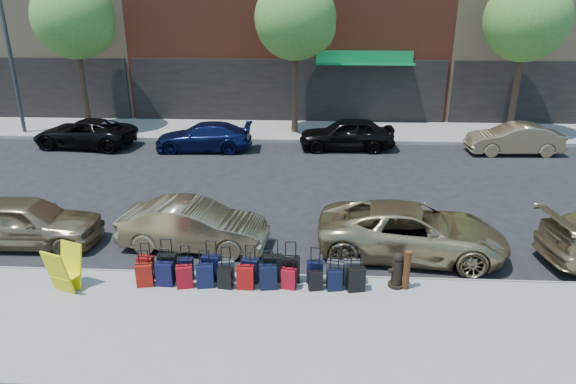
# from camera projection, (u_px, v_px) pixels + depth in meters

# --- Properties ---
(ground) EXTENTS (120.00, 120.00, 0.00)m
(ground) POSITION_uv_depth(u_px,v_px,m) (268.00, 208.00, 16.88)
(ground) COLOR black
(ground) RESTS_ON ground
(sidewalk_near) EXTENTS (60.00, 4.00, 0.15)m
(sidewalk_near) POSITION_uv_depth(u_px,v_px,m) (240.00, 326.00, 10.80)
(sidewalk_near) COLOR gray
(sidewalk_near) RESTS_ON ground
(sidewalk_far) EXTENTS (60.00, 4.00, 0.15)m
(sidewalk_far) POSITION_uv_depth(u_px,v_px,m) (285.00, 131.00, 26.16)
(sidewalk_far) COLOR gray
(sidewalk_far) RESTS_ON ground
(curb_near) EXTENTS (60.00, 0.08, 0.15)m
(curb_near) POSITION_uv_depth(u_px,v_px,m) (252.00, 276.00, 12.68)
(curb_near) COLOR gray
(curb_near) RESTS_ON ground
(curb_far) EXTENTS (60.00, 0.08, 0.15)m
(curb_far) POSITION_uv_depth(u_px,v_px,m) (283.00, 141.00, 24.28)
(curb_far) COLOR gray
(curb_far) RESTS_ON ground
(tree_left) EXTENTS (3.80, 3.80, 7.27)m
(tree_left) POSITION_uv_depth(u_px,v_px,m) (77.00, 20.00, 24.25)
(tree_left) COLOR black
(tree_left) RESTS_ON sidewalk_far
(tree_center) EXTENTS (3.80, 3.80, 7.27)m
(tree_center) POSITION_uv_depth(u_px,v_px,m) (298.00, 21.00, 23.73)
(tree_center) COLOR black
(tree_center) RESTS_ON sidewalk_far
(tree_right) EXTENTS (3.80, 3.80, 7.27)m
(tree_right) POSITION_uv_depth(u_px,v_px,m) (530.00, 22.00, 23.22)
(tree_right) COLOR black
(tree_right) RESTS_ON sidewalk_far
(streetlight) EXTENTS (2.59, 0.18, 8.00)m
(streetlight) POSITION_uv_depth(u_px,v_px,m) (11.00, 38.00, 24.01)
(streetlight) COLOR #333338
(streetlight) RESTS_ON sidewalk_far
(suitcase_front_0) EXTENTS (0.40, 0.24, 0.93)m
(suitcase_front_0) POSITION_uv_depth(u_px,v_px,m) (146.00, 267.00, 12.37)
(suitcase_front_0) COLOR maroon
(suitcase_front_0) RESTS_ON sidewalk_near
(suitcase_front_1) EXTENTS (0.45, 0.28, 1.04)m
(suitcase_front_1) POSITION_uv_depth(u_px,v_px,m) (167.00, 267.00, 12.33)
(suitcase_front_1) COLOR black
(suitcase_front_1) RESTS_ON sidewalk_near
(suitcase_front_2) EXTENTS (0.37, 0.21, 0.88)m
(suitcase_front_2) POSITION_uv_depth(u_px,v_px,m) (186.00, 268.00, 12.35)
(suitcase_front_2) COLOR black
(suitcase_front_2) RESTS_ON sidewalk_near
(suitcase_front_3) EXTENTS (0.45, 0.27, 1.03)m
(suitcase_front_3) POSITION_uv_depth(u_px,v_px,m) (211.00, 268.00, 12.29)
(suitcase_front_3) COLOR black
(suitcase_front_3) RESTS_ON sidewalk_near
(suitcase_front_4) EXTENTS (0.40, 0.27, 0.90)m
(suitcase_front_4) POSITION_uv_depth(u_px,v_px,m) (227.00, 271.00, 12.24)
(suitcase_front_4) COLOR #3F3F44
(suitcase_front_4) RESTS_ON sidewalk_near
(suitcase_front_5) EXTENTS (0.42, 0.27, 0.95)m
(suitcase_front_5) POSITION_uv_depth(u_px,v_px,m) (250.00, 270.00, 12.22)
(suitcase_front_5) COLOR black
(suitcase_front_5) RESTS_ON sidewalk_near
(suitcase_front_6) EXTENTS (0.46, 0.27, 1.07)m
(suitcase_front_6) POSITION_uv_depth(u_px,v_px,m) (273.00, 268.00, 12.24)
(suitcase_front_6) COLOR black
(suitcase_front_6) RESTS_ON sidewalk_near
(suitcase_front_7) EXTENTS (0.43, 0.24, 1.03)m
(suitcase_front_7) POSITION_uv_depth(u_px,v_px,m) (291.00, 269.00, 12.21)
(suitcase_front_7) COLOR black
(suitcase_front_7) RESTS_ON sidewalk_near
(suitcase_front_8) EXTENTS (0.39, 0.24, 0.91)m
(suitcase_front_8) POSITION_uv_depth(u_px,v_px,m) (315.00, 272.00, 12.18)
(suitcase_front_8) COLOR black
(suitcase_front_8) RESTS_ON sidewalk_near
(suitcase_front_9) EXTENTS (0.43, 0.29, 0.96)m
(suitcase_front_9) POSITION_uv_depth(u_px,v_px,m) (335.00, 272.00, 12.13)
(suitcase_front_9) COLOR #343539
(suitcase_front_9) RESTS_ON sidewalk_near
(suitcase_front_10) EXTENTS (0.41, 0.24, 0.98)m
(suitcase_front_10) POSITION_uv_depth(u_px,v_px,m) (352.00, 272.00, 12.13)
(suitcase_front_10) COLOR #323236
(suitcase_front_10) RESTS_ON sidewalk_near
(suitcase_back_0) EXTENTS (0.42, 0.28, 0.91)m
(suitcase_back_0) POSITION_uv_depth(u_px,v_px,m) (145.00, 275.00, 12.05)
(suitcase_back_0) COLOR maroon
(suitcase_back_0) RESTS_ON sidewalk_near
(suitcase_back_1) EXTENTS (0.40, 0.25, 0.94)m
(suitcase_back_1) POSITION_uv_depth(u_px,v_px,m) (165.00, 274.00, 12.07)
(suitcase_back_1) COLOR black
(suitcase_back_1) RESTS_ON sidewalk_near
(suitcase_back_2) EXTENTS (0.41, 0.29, 0.89)m
(suitcase_back_2) POSITION_uv_depth(u_px,v_px,m) (184.00, 277.00, 11.99)
(suitcase_back_2) COLOR maroon
(suitcase_back_2) RESTS_ON sidewalk_near
(suitcase_back_3) EXTENTS (0.42, 0.28, 0.93)m
(suitcase_back_3) POSITION_uv_depth(u_px,v_px,m) (205.00, 276.00, 12.00)
(suitcase_back_3) COLOR black
(suitcase_back_3) RESTS_ON sidewalk_near
(suitcase_back_4) EXTENTS (0.36, 0.25, 0.81)m
(suitcase_back_4) POSITION_uv_depth(u_px,v_px,m) (225.00, 278.00, 11.97)
(suitcase_back_4) COLOR black
(suitcase_back_4) RESTS_ON sidewalk_near
(suitcase_back_5) EXTENTS (0.39, 0.23, 0.93)m
(suitcase_back_5) POSITION_uv_depth(u_px,v_px,m) (246.00, 277.00, 11.94)
(suitcase_back_5) COLOR #9D0A0B
(suitcase_back_5) RESTS_ON sidewalk_near
(suitcase_back_6) EXTENTS (0.43, 0.28, 0.95)m
(suitcase_back_6) POSITION_uv_depth(u_px,v_px,m) (268.00, 277.00, 11.93)
(suitcase_back_6) COLOR black
(suitcase_back_6) RESTS_ON sidewalk_near
(suitcase_back_7) EXTENTS (0.37, 0.26, 0.80)m
(suitcase_back_7) POSITION_uv_depth(u_px,v_px,m) (289.00, 279.00, 11.95)
(suitcase_back_7) COLOR maroon
(suitcase_back_7) RESTS_ON sidewalk_near
(suitcase_back_8) EXTENTS (0.35, 0.24, 0.77)m
(suitcase_back_8) POSITION_uv_depth(u_px,v_px,m) (315.00, 280.00, 11.90)
(suitcase_back_8) COLOR black
(suitcase_back_8) RESTS_ON sidewalk_near
(suitcase_back_9) EXTENTS (0.37, 0.26, 0.82)m
(suitcase_back_9) POSITION_uv_depth(u_px,v_px,m) (334.00, 280.00, 11.88)
(suitcase_back_9) COLOR black
(suitcase_back_9) RESTS_ON sidewalk_near
(suitcase_back_10) EXTENTS (0.44, 0.30, 0.95)m
(suitcase_back_10) POSITION_uv_depth(u_px,v_px,m) (356.00, 279.00, 11.85)
(suitcase_back_10) COLOR black
(suitcase_back_10) RESTS_ON sidewalk_near
(fire_hydrant) EXTENTS (0.45, 0.39, 0.87)m
(fire_hydrant) POSITION_uv_depth(u_px,v_px,m) (397.00, 271.00, 11.99)
(fire_hydrant) COLOR black
(fire_hydrant) RESTS_ON sidewalk_near
(bollard) EXTENTS (0.18, 0.18, 0.96)m
(bollard) POSITION_uv_depth(u_px,v_px,m) (407.00, 270.00, 11.86)
(bollard) COLOR #38190C
(bollard) RESTS_ON sidewalk_near
(display_rack) EXTENTS (0.80, 0.84, 1.08)m
(display_rack) POSITION_uv_depth(u_px,v_px,m) (65.00, 269.00, 11.80)
(display_rack) COLOR yellow
(display_rack) RESTS_ON sidewalk_near
(car_near_0) EXTENTS (4.10, 1.72, 1.39)m
(car_near_0) POSITION_uv_depth(u_px,v_px,m) (26.00, 222.00, 14.23)
(car_near_0) COLOR #927B59
(car_near_0) RESTS_ON ground
(car_near_1) EXTENTS (4.13, 1.75, 1.33)m
(car_near_1) POSITION_uv_depth(u_px,v_px,m) (194.00, 226.00, 14.06)
(car_near_1) COLOR #9D8860
(car_near_1) RESTS_ON ground
(car_near_2) EXTENTS (5.19, 2.81, 1.38)m
(car_near_2) POSITION_uv_depth(u_px,v_px,m) (412.00, 231.00, 13.68)
(car_near_2) COLOR tan
(car_near_2) RESTS_ON ground
(car_far_0) EXTENTS (4.77, 2.58, 1.27)m
(car_far_0) POSITION_uv_depth(u_px,v_px,m) (85.00, 133.00, 23.46)
(car_far_0) COLOR black
(car_far_0) RESTS_ON ground
(car_far_1) EXTENTS (4.35, 1.89, 1.25)m
(car_far_1) POSITION_uv_depth(u_px,v_px,m) (204.00, 137.00, 22.94)
(car_far_1) COLOR #0D143D
(car_far_1) RESTS_ON ground
(car_far_2) EXTENTS (4.28, 1.83, 1.44)m
(car_far_2) POSITION_uv_depth(u_px,v_px,m) (347.00, 134.00, 23.04)
(car_far_2) COLOR black
(car_far_2) RESTS_ON ground
(car_far_3) EXTENTS (4.06, 1.55, 1.32)m
(car_far_3) POSITION_uv_depth(u_px,v_px,m) (514.00, 139.00, 22.44)
(car_far_3) COLOR tan
(car_far_3) RESTS_ON ground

